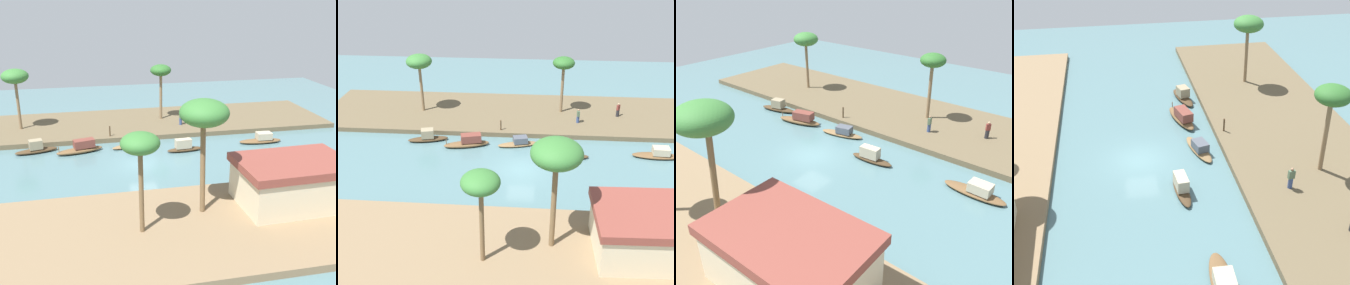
% 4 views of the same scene
% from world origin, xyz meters
% --- Properties ---
extents(river_water, '(69.51, 69.51, 0.00)m').
position_xyz_m(river_water, '(0.00, 0.00, 0.00)').
color(river_water, slate).
rests_on(river_water, ground).
extents(riverbank_left, '(45.79, 11.15, 0.50)m').
position_xyz_m(riverbank_left, '(0.00, -11.86, 0.25)').
color(riverbank_left, brown).
rests_on(riverbank_left, ground).
extents(sampan_with_red_awning, '(4.61, 2.24, 1.27)m').
position_xyz_m(sampan_with_red_awning, '(5.40, -4.07, 0.47)').
color(sampan_with_red_awning, brown).
rests_on(sampan_with_red_awning, river_water).
extents(sampan_downstream_large, '(3.64, 1.17, 1.25)m').
position_xyz_m(sampan_downstream_large, '(-4.34, -2.37, 0.48)').
color(sampan_downstream_large, '#47331E').
rests_on(sampan_downstream_large, river_water).
extents(sampan_with_tall_canopy, '(4.11, 1.94, 1.29)m').
position_xyz_m(sampan_with_tall_canopy, '(9.62, -4.88, 0.44)').
color(sampan_with_tall_canopy, '#47331E').
rests_on(sampan_with_tall_canopy, river_water).
extents(sampan_open_hull, '(4.14, 1.96, 0.97)m').
position_xyz_m(sampan_open_hull, '(0.43, -4.56, 0.35)').
color(sampan_open_hull, brown).
rests_on(sampan_open_hull, river_water).
extents(sampan_near_left_bank, '(4.47, 1.39, 1.09)m').
position_xyz_m(sampan_near_left_bank, '(-12.65, -3.14, 0.38)').
color(sampan_near_left_bank, brown).
rests_on(sampan_near_left_bank, river_water).
extents(person_on_near_bank, '(0.35, 0.46, 1.57)m').
position_xyz_m(person_on_near_bank, '(-5.67, -9.41, 1.23)').
color(person_on_near_bank, '#33477A').
rests_on(person_on_near_bank, riverbank_left).
extents(person_by_mooring, '(0.49, 0.49, 1.57)m').
position_xyz_m(person_by_mooring, '(-10.20, -11.44, 1.16)').
color(person_by_mooring, '#232328').
rests_on(person_by_mooring, riverbank_left).
extents(mooring_post, '(0.14, 0.14, 1.08)m').
position_xyz_m(mooring_post, '(2.42, -6.98, 1.04)').
color(mooring_post, '#4C3823').
rests_on(mooring_post, riverbank_left).
extents(palm_tree_left_near, '(2.38, 2.38, 6.37)m').
position_xyz_m(palm_tree_left_near, '(-3.97, -12.25, 6.00)').
color(palm_tree_left_near, '#7F6647').
rests_on(palm_tree_left_near, riverbank_left).
extents(palm_tree_left_far, '(2.80, 2.80, 6.54)m').
position_xyz_m(palm_tree_left_far, '(11.72, -11.46, 6.14)').
color(palm_tree_left_far, '#7F6647').
rests_on(palm_tree_left_far, riverbank_left).
extents(palm_tree_right_short, '(3.20, 3.20, 7.72)m').
position_xyz_m(palm_tree_right_short, '(-2.46, 10.03, 7.18)').
color(palm_tree_right_short, brown).
rests_on(palm_tree_right_short, riverbank_right).
extents(riverside_building, '(7.88, 5.43, 3.22)m').
position_xyz_m(riverside_building, '(-8.83, 10.35, 2.14)').
color(riverside_building, beige).
rests_on(riverside_building, riverbank_right).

